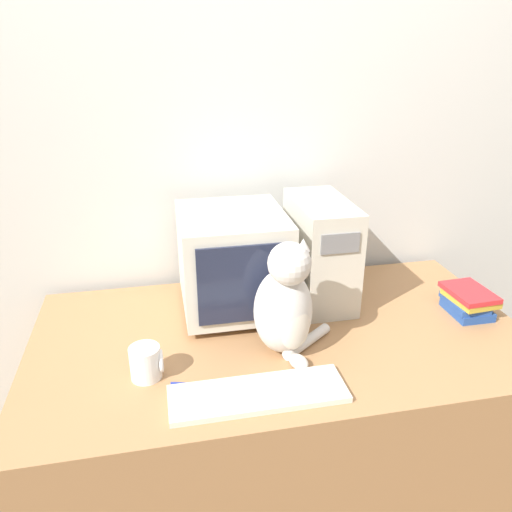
% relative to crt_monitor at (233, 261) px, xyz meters
% --- Properties ---
extents(wall_back, '(7.00, 0.05, 2.50)m').
position_rel_crt_monitor_xyz_m(wall_back, '(0.13, 0.31, 0.34)').
color(wall_back, silver).
rests_on(wall_back, ground_plane).
extents(desk, '(1.67, 0.90, 0.71)m').
position_rel_crt_monitor_xyz_m(desk, '(0.13, -0.20, -0.55)').
color(desk, '#9E7047').
rests_on(desk, ground_plane).
extents(crt_monitor, '(0.37, 0.41, 0.37)m').
position_rel_crt_monitor_xyz_m(crt_monitor, '(0.00, 0.00, 0.00)').
color(crt_monitor, beige).
rests_on(crt_monitor, desk).
extents(computer_tower, '(0.19, 0.39, 0.39)m').
position_rel_crt_monitor_xyz_m(computer_tower, '(0.33, 0.02, 0.00)').
color(computer_tower, beige).
rests_on(computer_tower, desk).
extents(keyboard, '(0.50, 0.16, 0.02)m').
position_rel_crt_monitor_xyz_m(keyboard, '(-0.01, -0.51, -0.18)').
color(keyboard, silver).
rests_on(keyboard, desk).
extents(cat, '(0.29, 0.26, 0.39)m').
position_rel_crt_monitor_xyz_m(cat, '(0.11, -0.31, -0.02)').
color(cat, silver).
rests_on(cat, desk).
extents(book_stack, '(0.15, 0.19, 0.09)m').
position_rel_crt_monitor_xyz_m(book_stack, '(0.82, -0.21, -0.14)').
color(book_stack, '#234793').
rests_on(book_stack, desk).
extents(pen, '(0.15, 0.05, 0.01)m').
position_rel_crt_monitor_xyz_m(pen, '(-0.18, -0.43, -0.19)').
color(pen, navy).
rests_on(pen, desk).
extents(mug, '(0.10, 0.09, 0.10)m').
position_rel_crt_monitor_xyz_m(mug, '(-0.32, -0.36, -0.14)').
color(mug, white).
rests_on(mug, desk).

